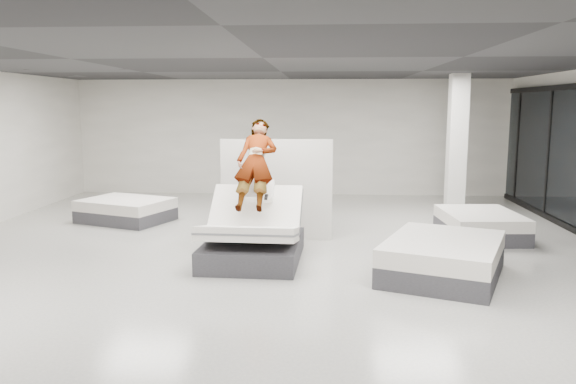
# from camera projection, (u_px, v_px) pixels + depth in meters

# --- Properties ---
(room) EXTENTS (14.00, 14.04, 3.20)m
(room) POSITION_uv_depth(u_px,v_px,m) (264.00, 163.00, 8.75)
(room) COLOR beige
(room) RESTS_ON ground
(hero_bed) EXTENTS (1.57, 2.04, 1.26)m
(hero_bed) POSITION_uv_depth(u_px,v_px,m) (253.00, 238.00, 9.02)
(hero_bed) COLOR #3D3C42
(hero_bed) RESTS_ON floor
(person) EXTENTS (0.71, 1.64, 1.46)m
(person) POSITION_uv_depth(u_px,v_px,m) (256.00, 180.00, 9.20)
(person) COLOR slate
(person) RESTS_ON hero_bed
(remote) EXTENTS (0.06, 0.14, 0.08)m
(remote) POSITION_uv_depth(u_px,v_px,m) (266.00, 197.00, 8.87)
(remote) COLOR black
(remote) RESTS_ON person
(divider_panel) EXTENTS (2.06, 0.14, 1.87)m
(divider_panel) POSITION_uv_depth(u_px,v_px,m) (277.00, 190.00, 10.39)
(divider_panel) COLOR beige
(divider_panel) RESTS_ON floor
(flat_bed_right_far) EXTENTS (1.44, 1.85, 0.48)m
(flat_bed_right_far) POSITION_uv_depth(u_px,v_px,m) (480.00, 225.00, 10.65)
(flat_bed_right_far) COLOR #3D3C42
(flat_bed_right_far) RESTS_ON floor
(flat_bed_right_near) EXTENTS (2.17, 2.45, 0.56)m
(flat_bed_right_near) POSITION_uv_depth(u_px,v_px,m) (443.00, 258.00, 8.19)
(flat_bed_right_near) COLOR #3D3C42
(flat_bed_right_near) RESTS_ON floor
(flat_bed_left_far) EXTENTS (2.13, 1.87, 0.49)m
(flat_bed_left_far) POSITION_uv_depth(u_px,v_px,m) (126.00, 210.00, 12.12)
(flat_bed_left_far) COLOR #3D3C42
(flat_bed_left_far) RESTS_ON floor
(column) EXTENTS (0.40, 0.40, 3.20)m
(column) POSITION_uv_depth(u_px,v_px,m) (457.00, 144.00, 12.94)
(column) COLOR silver
(column) RESTS_ON floor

